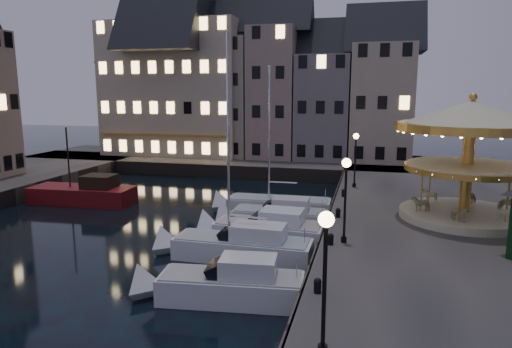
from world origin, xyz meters
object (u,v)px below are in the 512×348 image
(motorboat_b, at_px, (221,286))
(red_fishing_boat, at_px, (85,194))
(bollard_d, at_px, (344,192))
(motorboat_c, at_px, (235,246))
(motorboat_f, at_px, (271,206))
(streetlamp_c, at_px, (355,152))
(bollard_a, at_px, (318,285))
(motorboat_e, at_px, (273,217))
(bollard_c, at_px, (338,212))
(bollard_b, at_px, (331,239))
(streetlamp_a, at_px, (325,263))
(motorboat_d, at_px, (262,230))
(carousel, at_px, (470,137))
(streetlamp_b, at_px, (346,188))

(motorboat_b, distance_m, red_fishing_boat, 20.54)
(bollard_d, distance_m, red_fishing_boat, 19.78)
(motorboat_c, bearing_deg, motorboat_f, 90.59)
(motorboat_b, bearing_deg, streetlamp_c, 75.70)
(bollard_a, height_order, motorboat_b, motorboat_b)
(motorboat_c, xyz_separation_m, motorboat_e, (0.74, 6.14, -0.04))
(bollard_a, xyz_separation_m, red_fishing_boat, (-19.70, 14.43, -0.90))
(bollard_c, relative_size, red_fishing_boat, 0.07)
(bollard_b, xyz_separation_m, motorboat_e, (-4.19, 6.47, -0.96))
(bollard_a, distance_m, bollard_b, 5.50)
(bollard_a, xyz_separation_m, bollard_b, (0.00, 5.50, 0.00))
(motorboat_f, bearing_deg, streetlamp_a, -73.57)
(bollard_a, height_order, bollard_b, same)
(red_fishing_boat, bearing_deg, motorboat_c, -30.23)
(streetlamp_a, distance_m, motorboat_f, 20.20)
(bollard_c, bearing_deg, motorboat_e, 160.66)
(bollard_b, bearing_deg, bollard_a, -90.00)
(streetlamp_a, height_order, motorboat_d, streetlamp_a)
(streetlamp_c, distance_m, bollard_a, 19.66)
(streetlamp_a, height_order, red_fishing_boat, red_fishing_boat)
(motorboat_b, distance_m, motorboat_d, 7.95)
(bollard_d, distance_m, motorboat_f, 5.22)
(bollard_b, relative_size, red_fishing_boat, 0.07)
(red_fishing_boat, bearing_deg, bollard_d, 4.56)
(bollard_a, distance_m, bollard_d, 16.00)
(motorboat_b, bearing_deg, motorboat_f, 93.80)
(streetlamp_c, height_order, bollard_a, streetlamp_c)
(streetlamp_c, distance_m, bollard_b, 14.22)
(red_fishing_boat, relative_size, carousel, 0.99)
(bollard_a, bearing_deg, bollard_c, 90.00)
(motorboat_f, xyz_separation_m, red_fishing_boat, (-14.67, -0.65, 0.18))
(bollard_b, bearing_deg, streetlamp_b, 39.81)
(streetlamp_c, xyz_separation_m, red_fishing_boat, (-20.30, -5.07, -3.31))
(streetlamp_a, bearing_deg, motorboat_d, 110.29)
(motorboat_b, height_order, carousel, carousel)
(red_fishing_boat, bearing_deg, motorboat_b, -40.54)
(motorboat_e, height_order, carousel, carousel)
(streetlamp_a, bearing_deg, bollard_a, 98.53)
(bollard_b, relative_size, motorboat_e, 0.08)
(motorboat_e, relative_size, carousel, 0.85)
(motorboat_b, bearing_deg, streetlamp_a, -47.26)
(streetlamp_c, relative_size, motorboat_b, 0.59)
(bollard_c, relative_size, carousel, 0.07)
(streetlamp_b, bearing_deg, carousel, 42.65)
(streetlamp_b, height_order, streetlamp_c, same)
(motorboat_d, bearing_deg, bollard_a, -64.97)
(streetlamp_c, xyz_separation_m, motorboat_e, (-4.79, -7.53, -3.38))
(motorboat_d, relative_size, red_fishing_boat, 0.90)
(bollard_d, relative_size, motorboat_d, 0.08)
(motorboat_e, bearing_deg, carousel, 0.12)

